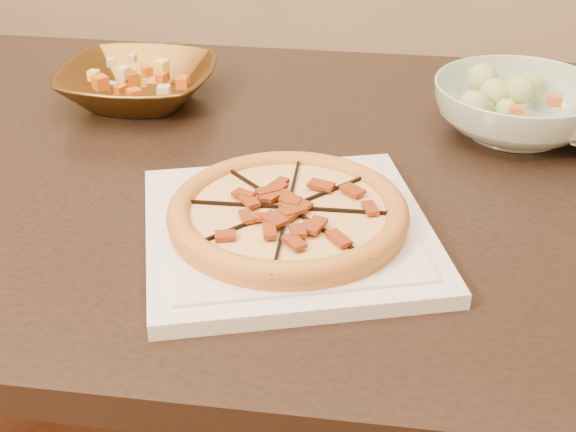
% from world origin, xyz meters
% --- Properties ---
extents(dining_table, '(1.49, 1.03, 0.75)m').
position_xyz_m(dining_table, '(0.18, 0.10, 0.65)').
color(dining_table, black).
rests_on(dining_table, floor).
extents(plate, '(0.41, 0.41, 0.02)m').
position_xyz_m(plate, '(0.30, -0.07, 0.76)').
color(plate, silver).
rests_on(plate, dining_table).
extents(pizza, '(0.27, 0.27, 0.03)m').
position_xyz_m(pizza, '(0.30, -0.07, 0.78)').
color(pizza, '#C97E36').
rests_on(pizza, plate).
extents(bronze_bowl, '(0.25, 0.25, 0.06)m').
position_xyz_m(bronze_bowl, '(-0.01, 0.26, 0.78)').
color(bronze_bowl, brown).
rests_on(bronze_bowl, dining_table).
extents(mixed_dish, '(0.12, 0.11, 0.03)m').
position_xyz_m(mixed_dish, '(-0.01, 0.26, 0.82)').
color(mixed_dish, '#DABF89').
rests_on(mixed_dish, bronze_bowl).
extents(salad_bowl, '(0.31, 0.31, 0.07)m').
position_xyz_m(salad_bowl, '(0.55, 0.28, 0.79)').
color(salad_bowl, '#B8CBBF').
rests_on(salad_bowl, dining_table).
extents(salad, '(0.09, 0.13, 0.04)m').
position_xyz_m(salad, '(0.55, 0.28, 0.84)').
color(salad, '#A6B475').
rests_on(salad, salad_bowl).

